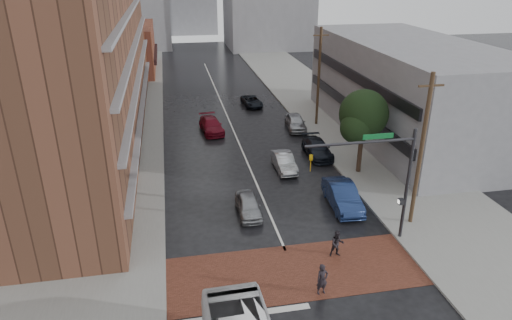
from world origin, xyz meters
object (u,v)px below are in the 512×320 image
car_parked_near (343,196)px  car_parked_mid (317,148)px  car_travel_a (248,205)px  pedestrian_a (322,279)px  pedestrian_b (337,244)px  car_parked_far (296,122)px  car_travel_b (284,162)px  car_travel_c (211,125)px  suv_travel (252,101)px

car_parked_near → car_parked_mid: car_parked_near is taller
car_travel_a → pedestrian_a: bearing=-74.6°
pedestrian_b → car_parked_near: bearing=71.9°
car_parked_mid → car_parked_far: 7.14m
pedestrian_a → car_parked_mid: 18.32m
car_travel_b → car_parked_far: car_parked_far is taller
pedestrian_b → car_parked_near: 5.98m
car_travel_b → car_travel_c: size_ratio=0.85×
pedestrian_b → car_travel_a: 7.09m
pedestrian_a → pedestrian_b: size_ratio=1.06×
car_parked_far → pedestrian_b: bearing=-94.2°
pedestrian_a → car_travel_b: bearing=72.9°
car_travel_c → car_parked_far: (8.52, -0.78, 0.05)m
car_travel_a → car_parked_near: (6.62, -0.23, 0.17)m
car_parked_near → car_parked_far: 16.22m
car_travel_b → car_travel_a: bearing=-122.2°
suv_travel → car_parked_near: 25.14m
car_parked_far → car_parked_near: bearing=-88.9°
car_travel_c → car_parked_near: 18.51m
car_travel_c → suv_travel: 9.86m
car_parked_mid → car_parked_near: bearing=-95.8°
car_travel_c → car_parked_mid: car_travel_c is taller
pedestrian_a → suv_travel: size_ratio=0.42×
car_parked_far → pedestrian_a: bearing=-97.4°
pedestrian_a → car_travel_a: (-2.31, 8.68, -0.23)m
car_travel_a → car_parked_far: size_ratio=0.86×
car_travel_a → car_travel_c: car_travel_c is taller
pedestrian_a → car_parked_mid: size_ratio=0.36×
pedestrian_b → car_travel_c: pedestrian_b is taller
car_travel_b → car_travel_c: (-4.95, 10.17, 0.02)m
car_travel_a → car_travel_c: bearing=93.3°
car_travel_c → car_parked_mid: 11.63m
car_parked_mid → pedestrian_b: bearing=-102.5°
pedestrian_b → car_travel_b: 12.27m
car_travel_c → car_parked_near: (7.42, -16.96, 0.12)m
car_parked_near → pedestrian_b: bearing=-110.4°
car_travel_b → car_parked_far: bearing=69.2°
car_travel_a → suv_travel: 25.30m
pedestrian_a → car_parked_far: size_ratio=0.39×
car_travel_c → car_parked_near: car_parked_near is taller
pedestrian_a → car_parked_mid: bearing=62.6°
pedestrian_a → car_travel_b: pedestrian_a is taller
car_travel_b → suv_travel: 18.30m
pedestrian_a → suv_travel: bearing=75.5°
car_travel_b → pedestrian_a: bearing=-96.8°
car_travel_c → car_parked_mid: size_ratio=1.01×
car_parked_near → car_travel_a: bearing=-178.7°
pedestrian_a → car_parked_far: 25.22m
pedestrian_a → car_travel_c: pedestrian_a is taller
car_travel_a → suv_travel: car_travel_a is taller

